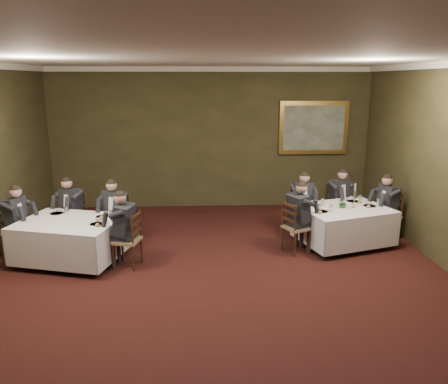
{
  "coord_description": "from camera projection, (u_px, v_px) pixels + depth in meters",
  "views": [
    {
      "loc": [
        -0.08,
        -5.96,
        3.18
      ],
      "look_at": [
        0.23,
        1.95,
        1.15
      ],
      "focal_mm": 35.0,
      "sensor_mm": 36.0,
      "label": 1
    }
  ],
  "objects": [
    {
      "name": "ground",
      "position": [
        214.0,
        298.0,
        6.56
      ],
      "size": [
        10.0,
        10.0,
        0.0
      ],
      "primitive_type": "plane",
      "color": "black",
      "rests_on": "ground"
    },
    {
      "name": "ceiling",
      "position": [
        212.0,
        55.0,
        5.69
      ],
      "size": [
        8.0,
        10.0,
        0.1
      ],
      "primitive_type": "cube",
      "color": "silver",
      "rests_on": "back_wall"
    },
    {
      "name": "back_wall",
      "position": [
        210.0,
        139.0,
        10.97
      ],
      "size": [
        8.0,
        0.1,
        3.5
      ],
      "primitive_type": "cube",
      "color": "#2F2D17",
      "rests_on": "ground"
    },
    {
      "name": "crown_molding",
      "position": [
        212.0,
        60.0,
        5.71
      ],
      "size": [
        8.0,
        10.0,
        0.12
      ],
      "color": "white",
      "rests_on": "back_wall"
    },
    {
      "name": "table_main",
      "position": [
        343.0,
        223.0,
        8.6
      ],
      "size": [
        2.0,
        1.74,
        0.67
      ],
      "rotation": [
        0.0,
        0.0,
        0.31
      ],
      "color": "black",
      "rests_on": "ground"
    },
    {
      "name": "table_second",
      "position": [
        70.0,
        237.0,
        7.81
      ],
      "size": [
        2.01,
        1.71,
        0.67
      ],
      "rotation": [
        0.0,
        0.0,
        -0.25
      ],
      "color": "black",
      "rests_on": "ground"
    },
    {
      "name": "chair_main_backleft",
      "position": [
        301.0,
        221.0,
        9.28
      ],
      "size": [
        0.49,
        0.47,
        1.0
      ],
      "rotation": [
        0.0,
        0.0,
        3.27
      ],
      "color": "#94764B",
      "rests_on": "ground"
    },
    {
      "name": "diner_main_backleft",
      "position": [
        302.0,
        211.0,
        9.21
      ],
      "size": [
        0.46,
        0.53,
        1.35
      ],
      "rotation": [
        0.0,
        0.0,
        3.27
      ],
      "color": "black",
      "rests_on": "chair_main_backleft"
    },
    {
      "name": "chair_main_backright",
      "position": [
        337.0,
        216.0,
        9.58
      ],
      "size": [
        0.57,
        0.56,
        1.0
      ],
      "rotation": [
        0.0,
        0.0,
        3.55
      ],
      "color": "#94764B",
      "rests_on": "ground"
    },
    {
      "name": "diner_main_backright",
      "position": [
        338.0,
        206.0,
        9.51
      ],
      "size": [
        0.56,
        0.6,
        1.35
      ],
      "rotation": [
        0.0,
        0.0,
        3.55
      ],
      "color": "black",
      "rests_on": "chair_main_backright"
    },
    {
      "name": "chair_main_endleft",
      "position": [
        296.0,
        238.0,
        8.28
      ],
      "size": [
        0.57,
        0.58,
        1.0
      ],
      "rotation": [
        0.0,
        0.0,
        -1.1
      ],
      "color": "#94764B",
      "rests_on": "ground"
    },
    {
      "name": "diner_main_endleft",
      "position": [
        297.0,
        226.0,
        8.23
      ],
      "size": [
        0.61,
        0.57,
        1.35
      ],
      "rotation": [
        0.0,
        0.0,
        -1.1
      ],
      "color": "black",
      "rests_on": "chair_main_endleft"
    },
    {
      "name": "chair_main_endright",
      "position": [
        387.0,
        225.0,
        9.0
      ],
      "size": [
        0.53,
        0.54,
        1.0
      ],
      "rotation": [
        0.0,
        0.0,
        1.87
      ],
      "color": "#94764B",
      "rests_on": "ground"
    },
    {
      "name": "diner_main_endright",
      "position": [
        387.0,
        215.0,
        8.94
      ],
      "size": [
        0.58,
        0.52,
        1.35
      ],
      "rotation": [
        0.0,
        0.0,
        1.87
      ],
      "color": "black",
      "rests_on": "chair_main_endright"
    },
    {
      "name": "chair_sec_backleft",
      "position": [
        74.0,
        228.0,
        8.79
      ],
      "size": [
        0.58,
        0.57,
        1.0
      ],
      "rotation": [
        0.0,
        0.0,
        2.68
      ],
      "color": "#94764B",
      "rests_on": "ground"
    },
    {
      "name": "diner_sec_backleft",
      "position": [
        73.0,
        218.0,
        8.73
      ],
      "size": [
        0.57,
        0.61,
        1.35
      ],
      "rotation": [
        0.0,
        0.0,
        2.68
      ],
      "color": "black",
      "rests_on": "chair_sec_backleft"
    },
    {
      "name": "chair_sec_backright",
      "position": [
        117.0,
        232.0,
        8.61
      ],
      "size": [
        0.56,
        0.54,
        1.0
      ],
      "rotation": [
        0.0,
        0.0,
        2.8
      ],
      "color": "#94764B",
      "rests_on": "ground"
    },
    {
      "name": "diner_sec_backright",
      "position": [
        116.0,
        221.0,
        8.54
      ],
      "size": [
        0.54,
        0.59,
        1.35
      ],
      "rotation": [
        0.0,
        0.0,
        2.8
      ],
      "color": "black",
      "rests_on": "chair_sec_backright"
    },
    {
      "name": "chair_sec_endright",
      "position": [
        128.0,
        251.0,
        7.63
      ],
      "size": [
        0.51,
        0.53,
        1.0
      ],
      "rotation": [
        0.0,
        0.0,
        1.34
      ],
      "color": "#94764B",
      "rests_on": "ground"
    },
    {
      "name": "diner_sec_endright",
      "position": [
        127.0,
        239.0,
        7.58
      ],
      "size": [
        0.56,
        0.5,
        1.35
      ],
      "rotation": [
        0.0,
        0.0,
        1.34
      ],
      "color": "black",
      "rests_on": "chair_sec_endright"
    },
    {
      "name": "chair_sec_endleft",
      "position": [
        17.0,
        242.0,
        8.08
      ],
      "size": [
        0.52,
        0.54,
        1.0
      ],
      "rotation": [
        0.0,
        0.0,
        -1.84
      ],
      "color": "#94764B",
      "rests_on": "ground"
    },
    {
      "name": "diner_sec_endleft",
      "position": [
        16.0,
        230.0,
        8.02
      ],
      "size": [
        0.57,
        0.51,
        1.35
      ],
      "rotation": [
        0.0,
        0.0,
        -1.84
      ],
      "color": "black",
      "rests_on": "chair_sec_endleft"
    },
    {
      "name": "centerpiece",
      "position": [
        343.0,
        202.0,
        8.5
      ],
      "size": [
        0.25,
        0.23,
        0.23
      ],
      "primitive_type": "imported",
      "rotation": [
        0.0,
        0.0,
        0.3
      ],
      "color": "#2D5926",
      "rests_on": "table_main"
    },
    {
      "name": "candlestick",
      "position": [
        354.0,
        198.0,
        8.51
      ],
      "size": [
        0.07,
        0.07,
        0.49
      ],
      "color": "#AF8935",
      "rests_on": "table_main"
    },
    {
      "name": "place_setting_table_main",
      "position": [
        317.0,
        203.0,
        8.71
      ],
      "size": [
        0.33,
        0.31,
        0.14
      ],
      "color": "white",
      "rests_on": "table_main"
    },
    {
      "name": "place_setting_table_second",
      "position": [
        60.0,
        211.0,
        8.19
      ],
      "size": [
        0.33,
        0.31,
        0.14
      ],
      "color": "white",
      "rests_on": "table_second"
    },
    {
      "name": "painting",
      "position": [
        313.0,
        128.0,
        10.94
      ],
      "size": [
        1.73,
        0.09,
        1.33
      ],
      "color": "#BA9B44",
      "rests_on": "back_wall"
    }
  ]
}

